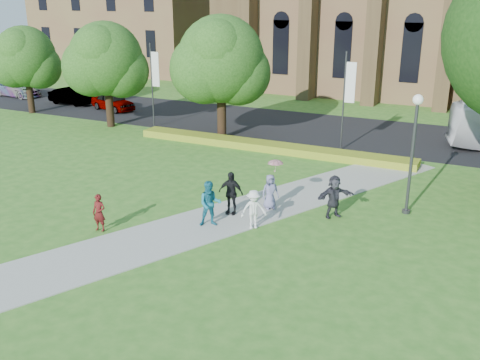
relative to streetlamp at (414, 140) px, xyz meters
The scene contains 20 objects.
ground 10.46m from the streetlamp, 139.09° to the right, with size 160.00×160.00×0.00m, color #336F21.
road 15.79m from the streetlamp, 119.05° to the left, with size 160.00×10.00×0.02m, color black.
footpath 9.86m from the streetlamp, 143.75° to the right, with size 3.20×30.00×0.04m, color #B2B2A8.
flower_hedge 12.02m from the streetlamp, 144.81° to the left, with size 18.00×1.40×0.45m, color #ADB323.
streetlamp is the anchor object (origin of this frame).
street_tree_0 23.77m from the streetlamp, 161.57° to the left, with size 5.20×5.20×7.50m.
street_tree_1 15.81m from the streetlamp, 149.35° to the left, with size 5.60×5.60×8.05m.
street_tree_2 32.65m from the streetlamp, 164.90° to the left, with size 4.80×4.80×6.95m.
banner_pole_0 10.23m from the streetlamp, 121.76° to the left, with size 0.70×0.10×6.00m.
banner_pole_1 21.25m from the streetlamp, 155.83° to the left, with size 0.70×0.10×6.00m.
car_0 28.99m from the streetlamp, 154.86° to the left, with size 1.75×4.35×1.48m, color gray.
car_1 33.72m from the streetlamp, 157.79° to the left, with size 1.52×4.36×1.44m, color gray.
car_2 41.01m from the streetlamp, 160.78° to the left, with size 2.14×5.27×1.53m, color gray.
pedestrian_0 13.35m from the streetlamp, 145.10° to the right, with size 0.56×0.37×1.53m, color #531313.
pedestrian_1 8.96m from the streetlamp, 144.03° to the right, with size 0.93×0.73×1.92m, color #1A6B84.
pedestrian_2 7.38m from the streetlamp, 139.52° to the right, with size 1.05×0.60×1.63m, color silver.
pedestrian_3 8.05m from the streetlamp, 152.51° to the right, with size 1.12×0.47×1.91m, color black.
pedestrian_4 6.48m from the streetlamp, 157.99° to the right, with size 0.77×0.50×1.58m, color slate.
pedestrian_5 4.08m from the streetlamp, 144.59° to the right, with size 1.73×0.55×1.86m, color #2C2B34.
parasol 5.95m from the streetlamp, 158.24° to the right, with size 0.67×0.67×0.59m, color #CB8F9B.
Camera 1 is at (10.64, -16.27, 8.99)m, focal length 40.00 mm.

